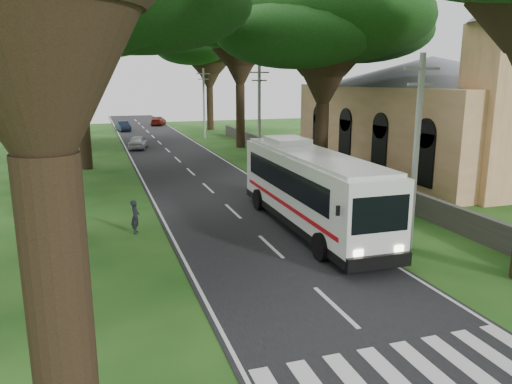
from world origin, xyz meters
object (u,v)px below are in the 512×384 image
(church, at_px, (431,106))
(distant_car_a, at_px, (138,142))
(pole_near, at_px, (416,150))
(distant_car_c, at_px, (158,121))
(pole_far, at_px, (204,103))
(pedestrian, at_px, (135,217))
(coach_bus, at_px, (310,187))
(distant_car_b, at_px, (123,126))
(pole_mid, at_px, (259,115))

(church, bearing_deg, distant_car_a, 138.19)
(pole_near, bearing_deg, distant_car_c, 92.88)
(pole_far, xyz_separation_m, pedestrian, (-10.79, -34.25, -3.39))
(pole_near, height_order, pole_far, same)
(coach_bus, height_order, distant_car_b, coach_bus)
(pole_mid, bearing_deg, pedestrian, -127.13)
(distant_car_a, xyz_separation_m, pedestrian, (-2.65, -28.13, 0.09))
(pole_mid, bearing_deg, distant_car_c, 94.36)
(church, distance_m, distant_car_b, 42.07)
(distant_car_a, bearing_deg, church, 152.16)
(pole_far, height_order, coach_bus, pole_far)
(coach_bus, distance_m, distant_car_a, 30.31)
(distant_car_a, xyz_separation_m, distant_car_c, (5.19, 24.80, -0.04))
(distant_car_c, distance_m, pedestrian, 53.51)
(distant_car_c, bearing_deg, pole_near, 109.91)
(distant_car_a, bearing_deg, distant_car_b, -74.87)
(church, bearing_deg, pedestrian, -157.07)
(pole_mid, distance_m, distant_car_c, 38.96)
(church, xyz_separation_m, pole_near, (-12.36, -15.55, -0.73))
(pole_near, distance_m, distant_car_b, 52.64)
(pole_far, bearing_deg, coach_bus, -94.45)
(church, distance_m, distant_car_a, 27.82)
(pole_far, bearing_deg, pedestrian, -107.48)
(pole_near, relative_size, distant_car_c, 1.85)
(distant_car_c, bearing_deg, coach_bus, 107.19)
(coach_bus, height_order, distant_car_a, coach_bus)
(coach_bus, bearing_deg, pole_mid, 80.84)
(pole_near, distance_m, pedestrian, 12.69)
(coach_bus, bearing_deg, distant_car_c, 90.96)
(distant_car_c, height_order, pedestrian, pedestrian)
(coach_bus, distance_m, distant_car_b, 48.12)
(distant_car_c, bearing_deg, church, 126.57)
(pedestrian, bearing_deg, pole_near, -102.61)
(pole_far, bearing_deg, church, -63.18)
(pole_far, relative_size, coach_bus, 0.64)
(distant_car_b, bearing_deg, coach_bus, -92.73)
(pole_far, height_order, distant_car_b, pole_far)
(pole_mid, height_order, pole_far, same)
(pole_near, bearing_deg, coach_bus, 124.51)
(pole_near, bearing_deg, distant_car_a, 103.50)
(pole_far, distance_m, coach_bus, 36.10)
(pole_far, bearing_deg, distant_car_a, -143.04)
(pole_far, xyz_separation_m, distant_car_b, (-8.50, 11.83, -3.51))
(distant_car_c, bearing_deg, distant_car_a, 95.22)
(pole_near, xyz_separation_m, coach_bus, (-2.80, 4.07, -2.20))
(distant_car_b, bearing_deg, pole_mid, -84.59)
(distant_car_a, distance_m, distant_car_c, 25.34)
(pole_mid, distance_m, pole_far, 20.00)
(pole_mid, xyz_separation_m, distant_car_c, (-2.95, 38.68, -3.52))
(pedestrian, bearing_deg, distant_car_c, 7.02)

